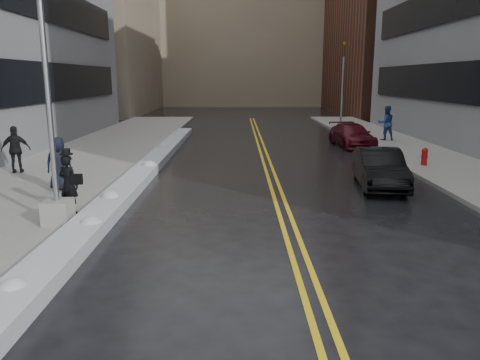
{
  "coord_description": "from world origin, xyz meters",
  "views": [
    {
      "loc": [
        1.2,
        -9.25,
        3.72
      ],
      "look_at": [
        1.25,
        1.82,
        1.3
      ],
      "focal_mm": 35.0,
      "sensor_mm": 36.0,
      "label": 1
    }
  ],
  "objects_px": {
    "pedestrian_fedora": "(69,184)",
    "pedestrian_east": "(386,123)",
    "fire_hydrant": "(425,156)",
    "car_black": "(380,168)",
    "car_maroon": "(352,135)",
    "pedestrian_d": "(16,150)",
    "lamppost": "(51,128)",
    "traffic_signal": "(342,83)",
    "pedestrian_c": "(59,164)"
  },
  "relations": [
    {
      "from": "pedestrian_fedora",
      "to": "pedestrian_east",
      "type": "distance_m",
      "value": 20.08
    },
    {
      "from": "fire_hydrant",
      "to": "pedestrian_fedora",
      "type": "relative_size",
      "value": 0.46
    },
    {
      "from": "fire_hydrant",
      "to": "car_black",
      "type": "bearing_deg",
      "value": -130.45
    },
    {
      "from": "car_black",
      "to": "car_maroon",
      "type": "distance_m",
      "value": 9.93
    },
    {
      "from": "pedestrian_d",
      "to": "car_maroon",
      "type": "height_order",
      "value": "pedestrian_d"
    },
    {
      "from": "lamppost",
      "to": "car_black",
      "type": "xyz_separation_m",
      "value": [
        9.4,
        4.6,
        -1.87
      ]
    },
    {
      "from": "car_maroon",
      "to": "lamppost",
      "type": "bearing_deg",
      "value": -131.67
    },
    {
      "from": "pedestrian_fedora",
      "to": "fire_hydrant",
      "type": "bearing_deg",
      "value": -128.29
    },
    {
      "from": "pedestrian_fedora",
      "to": "car_black",
      "type": "bearing_deg",
      "value": -136.83
    },
    {
      "from": "pedestrian_fedora",
      "to": "pedestrian_d",
      "type": "relative_size",
      "value": 0.89
    },
    {
      "from": "fire_hydrant",
      "to": "pedestrian_d",
      "type": "relative_size",
      "value": 0.41
    },
    {
      "from": "traffic_signal",
      "to": "car_black",
      "type": "bearing_deg",
      "value": -97.86
    },
    {
      "from": "lamppost",
      "to": "pedestrian_east",
      "type": "bearing_deg",
      "value": 50.68
    },
    {
      "from": "pedestrian_east",
      "to": "car_maroon",
      "type": "height_order",
      "value": "pedestrian_east"
    },
    {
      "from": "car_maroon",
      "to": "fire_hydrant",
      "type": "bearing_deg",
      "value": -81.7
    },
    {
      "from": "lamppost",
      "to": "pedestrian_east",
      "type": "height_order",
      "value": "lamppost"
    },
    {
      "from": "lamppost",
      "to": "pedestrian_c",
      "type": "height_order",
      "value": "lamppost"
    },
    {
      "from": "pedestrian_c",
      "to": "car_maroon",
      "type": "bearing_deg",
      "value": -138.89
    },
    {
      "from": "pedestrian_fedora",
      "to": "pedestrian_c",
      "type": "relative_size",
      "value": 0.92
    },
    {
      "from": "traffic_signal",
      "to": "lamppost",
      "type": "bearing_deg",
      "value": -118.21
    },
    {
      "from": "pedestrian_east",
      "to": "car_black",
      "type": "xyz_separation_m",
      "value": [
        -3.76,
        -11.47,
        -0.48
      ]
    },
    {
      "from": "lamppost",
      "to": "fire_hydrant",
      "type": "relative_size",
      "value": 10.45
    },
    {
      "from": "traffic_signal",
      "to": "pedestrian_east",
      "type": "xyz_separation_m",
      "value": [
        1.36,
        -5.94,
        -2.26
      ]
    },
    {
      "from": "traffic_signal",
      "to": "pedestrian_c",
      "type": "bearing_deg",
      "value": -125.37
    },
    {
      "from": "lamppost",
      "to": "traffic_signal",
      "type": "distance_m",
      "value": 24.98
    },
    {
      "from": "lamppost",
      "to": "pedestrian_fedora",
      "type": "height_order",
      "value": "lamppost"
    },
    {
      "from": "fire_hydrant",
      "to": "pedestrian_d",
      "type": "xyz_separation_m",
      "value": [
        -16.28,
        -1.54,
        0.5
      ]
    },
    {
      "from": "lamppost",
      "to": "car_maroon",
      "type": "xyz_separation_m",
      "value": [
        10.8,
        14.42,
        -1.91
      ]
    },
    {
      "from": "pedestrian_fedora",
      "to": "car_black",
      "type": "xyz_separation_m",
      "value": [
        9.42,
        3.69,
        -0.28
      ]
    },
    {
      "from": "pedestrian_c",
      "to": "car_maroon",
      "type": "height_order",
      "value": "pedestrian_c"
    },
    {
      "from": "pedestrian_fedora",
      "to": "car_black",
      "type": "height_order",
      "value": "pedestrian_fedora"
    },
    {
      "from": "traffic_signal",
      "to": "pedestrian_fedora",
      "type": "height_order",
      "value": "traffic_signal"
    },
    {
      "from": "pedestrian_c",
      "to": "pedestrian_d",
      "type": "relative_size",
      "value": 0.96
    },
    {
      "from": "lamppost",
      "to": "car_maroon",
      "type": "bearing_deg",
      "value": 53.17
    },
    {
      "from": "pedestrian_east",
      "to": "pedestrian_fedora",
      "type": "bearing_deg",
      "value": 46.62
    },
    {
      "from": "lamppost",
      "to": "pedestrian_c",
      "type": "relative_size",
      "value": 4.41
    },
    {
      "from": "lamppost",
      "to": "pedestrian_east",
      "type": "relative_size",
      "value": 3.83
    },
    {
      "from": "lamppost",
      "to": "car_black",
      "type": "height_order",
      "value": "lamppost"
    },
    {
      "from": "pedestrian_fedora",
      "to": "pedestrian_d",
      "type": "distance_m",
      "value": 6.82
    },
    {
      "from": "pedestrian_c",
      "to": "pedestrian_fedora",
      "type": "bearing_deg",
      "value": 114.34
    },
    {
      "from": "car_maroon",
      "to": "pedestrian_c",
      "type": "bearing_deg",
      "value": -142.92
    },
    {
      "from": "pedestrian_east",
      "to": "car_maroon",
      "type": "distance_m",
      "value": 2.92
    },
    {
      "from": "traffic_signal",
      "to": "car_black",
      "type": "xyz_separation_m",
      "value": [
        -2.4,
        -17.4,
        -2.74
      ]
    },
    {
      "from": "fire_hydrant",
      "to": "traffic_signal",
      "type": "bearing_deg",
      "value": 92.05
    },
    {
      "from": "pedestrian_c",
      "to": "car_black",
      "type": "relative_size",
      "value": 0.43
    },
    {
      "from": "traffic_signal",
      "to": "pedestrian_d",
      "type": "relative_size",
      "value": 3.34
    },
    {
      "from": "fire_hydrant",
      "to": "car_maroon",
      "type": "height_order",
      "value": "car_maroon"
    },
    {
      "from": "fire_hydrant",
      "to": "traffic_signal",
      "type": "xyz_separation_m",
      "value": [
        -0.5,
        14.0,
        2.85
      ]
    },
    {
      "from": "lamppost",
      "to": "pedestrian_d",
      "type": "height_order",
      "value": "lamppost"
    },
    {
      "from": "pedestrian_d",
      "to": "car_maroon",
      "type": "bearing_deg",
      "value": -165.36
    }
  ]
}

